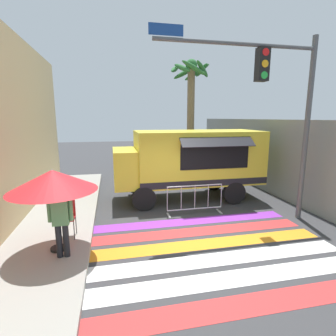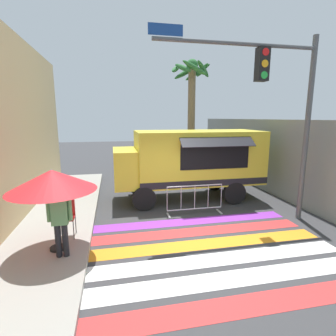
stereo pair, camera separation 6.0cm
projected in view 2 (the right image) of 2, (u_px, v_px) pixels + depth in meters
The scene contains 10 objects.
ground_plane at pixel (195, 233), 7.38m from camera, with size 60.00×60.00×0.00m, color #38383A.
concrete_wall_right at pixel (277, 158), 10.88m from camera, with size 0.20×16.00×3.14m.
crosswalk_painted at pixel (208, 251), 6.38m from camera, with size 6.40×4.36×0.01m.
food_truck at pixel (187, 159), 10.25m from camera, with size 5.68×2.63×2.71m.
traffic_signal_pole at pixel (279, 95), 7.58m from camera, with size 4.93×0.29×5.54m.
patio_umbrella at pixel (52, 180), 5.87m from camera, with size 1.95×1.95×1.92m.
folding_chair at pixel (66, 214), 6.80m from camera, with size 0.41×0.41×0.99m.
vendor_person at pixel (60, 217), 5.70m from camera, with size 0.53×0.21×1.62m.
barricade_front at pixel (195, 200), 8.78m from camera, with size 1.92×0.44×1.01m.
palm_tree at pixel (191, 98), 13.82m from camera, with size 2.40×2.17×6.17m.
Camera 2 is at (-2.18, -6.59, 3.21)m, focal length 28.00 mm.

